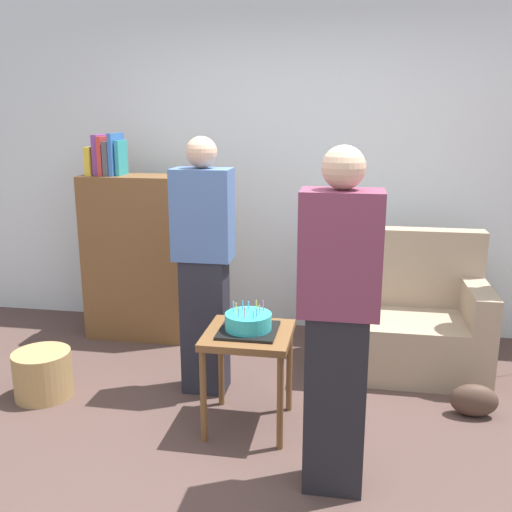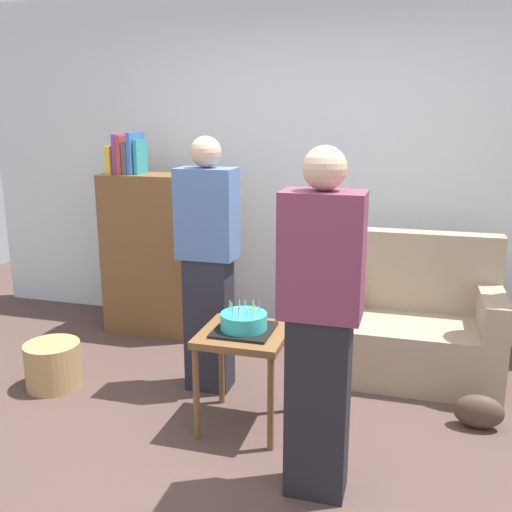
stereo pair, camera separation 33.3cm
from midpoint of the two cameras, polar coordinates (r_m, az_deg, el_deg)
The scene contains 10 objects.
ground_plane at distance 3.16m, azimuth 2.26°, elevation -19.79°, with size 8.00×8.00×0.00m, color #4C3833.
wall_back at distance 4.66m, azimuth 8.42°, elevation 8.84°, with size 6.00×0.10×2.70m, color silver.
couch at distance 4.14m, azimuth 17.84°, elevation -6.73°, with size 1.10×0.70×0.96m.
bookshelf at distance 4.65m, azimuth -8.15°, elevation 0.44°, with size 0.80×0.36×1.62m.
side_table at distance 3.24m, azimuth 1.76°, elevation -8.99°, with size 0.48×0.48×0.58m.
birthday_cake at distance 3.19m, azimuth 1.78°, elevation -6.73°, with size 0.32×0.32×0.17m.
person_blowing_candles at distance 3.59m, azimuth -2.17°, elevation -0.94°, with size 0.36×0.22×1.63m.
person_holding_cake at distance 2.60m, azimuth 10.11°, elevation -7.00°, with size 0.36×0.22×1.63m.
wicker_basket at distance 4.00m, azimuth -17.34°, elevation -10.38°, with size 0.36×0.36×0.30m, color #A88451.
handbag at distance 3.67m, azimuth 23.88°, elevation -14.08°, with size 0.28×0.14×0.20m, color #473328.
Camera 2 is at (0.76, -2.52, 1.75)m, focal length 40.07 mm.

